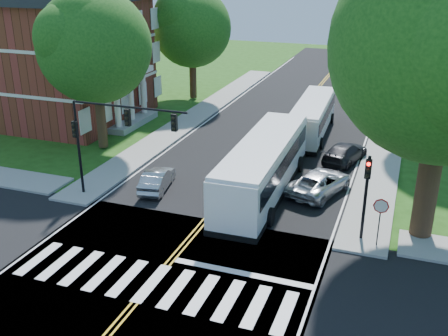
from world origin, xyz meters
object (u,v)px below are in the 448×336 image
at_px(suv, 320,182).
at_px(dark_sedan, 345,153).
at_px(bus_follow, 312,117).
at_px(hatchback, 157,179).
at_px(bus_lead, 264,166).
at_px(signal_nw, 111,129).
at_px(signal_ne, 366,187).

xyz_separation_m(suv, dark_sedan, (0.68, 5.82, -0.02)).
relative_size(bus_follow, hatchback, 2.80).
xyz_separation_m(hatchback, dark_sedan, (10.18, 8.67, 0.04)).
xyz_separation_m(bus_lead, suv, (3.22, 1.22, -1.05)).
relative_size(hatchback, dark_sedan, 0.83).
height_order(signal_nw, dark_sedan, signal_nw).
distance_m(hatchback, dark_sedan, 13.37).
height_order(bus_lead, bus_follow, bus_lead).
distance_m(signal_nw, bus_follow, 18.49).
relative_size(bus_lead, bus_follow, 1.18).
bearing_deg(dark_sedan, hatchback, 55.31).
distance_m(signal_nw, suv, 12.69).
relative_size(signal_ne, hatchback, 1.13).
relative_size(bus_lead, dark_sedan, 2.75).
distance_m(signal_nw, hatchback, 4.61).
distance_m(bus_follow, suv, 11.50).
bearing_deg(bus_lead, signal_ne, 147.09).
bearing_deg(bus_lead, suv, -160.47).
distance_m(bus_follow, hatchback, 15.60).
xyz_separation_m(signal_nw, signal_ne, (14.06, 0.01, -1.41)).
bearing_deg(signal_nw, bus_lead, 26.32).
relative_size(hatchback, suv, 0.77).
height_order(bus_lead, dark_sedan, bus_lead).
bearing_deg(dark_sedan, signal_nw, 57.84).
bearing_deg(bus_follow, signal_nw, 60.26).
relative_size(signal_nw, dark_sedan, 1.53).
height_order(signal_nw, bus_lead, signal_nw).
bearing_deg(dark_sedan, bus_follow, -42.92).
bearing_deg(suv, dark_sedan, -78.59).
height_order(signal_ne, bus_follow, signal_ne).
bearing_deg(signal_nw, dark_sedan, 42.95).
distance_m(suv, dark_sedan, 5.86).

